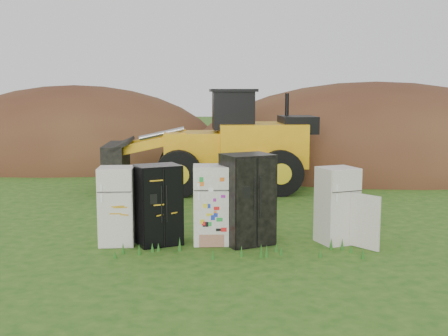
# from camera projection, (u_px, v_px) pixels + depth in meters

# --- Properties ---
(ground) EXTENTS (120.00, 120.00, 0.00)m
(ground) POSITION_uv_depth(u_px,v_px,m) (232.00, 243.00, 12.23)
(ground) COLOR #225316
(ground) RESTS_ON ground
(fridge_leftmost) EXTENTS (0.78, 0.75, 1.68)m
(fridge_leftmost) POSITION_uv_depth(u_px,v_px,m) (117.00, 206.00, 12.07)
(fridge_leftmost) COLOR silver
(fridge_leftmost) RESTS_ON ground
(fridge_black_side) EXTENTS (1.11, 1.02, 1.73)m
(fridge_black_side) POSITION_uv_depth(u_px,v_px,m) (158.00, 205.00, 12.08)
(fridge_black_side) COLOR black
(fridge_black_side) RESTS_ON ground
(fridge_sticker) EXTENTS (0.78, 0.73, 1.71)m
(fridge_sticker) POSITION_uv_depth(u_px,v_px,m) (211.00, 204.00, 12.14)
(fridge_sticker) COLOR silver
(fridge_sticker) RESTS_ON ground
(fridge_dark_mid) EXTENTS (1.25, 1.16, 1.96)m
(fridge_dark_mid) POSITION_uv_depth(u_px,v_px,m) (247.00, 199.00, 12.10)
(fridge_dark_mid) COLOR black
(fridge_dark_mid) RESTS_ON ground
(fridge_open_door) EXTENTS (0.95, 0.92, 1.66)m
(fridge_open_door) POSITION_uv_depth(u_px,v_px,m) (337.00, 205.00, 12.19)
(fridge_open_door) COLOR silver
(fridge_open_door) RESTS_ON ground
(wheel_loader) EXTENTS (7.06, 3.15, 3.35)m
(wheel_loader) POSITION_uv_depth(u_px,v_px,m) (207.00, 140.00, 18.50)
(wheel_loader) COLOR orange
(wheel_loader) RESTS_ON ground
(dirt_mound_right) EXTENTS (16.77, 12.30, 7.38)m
(dirt_mound_right) POSITION_uv_depth(u_px,v_px,m) (373.00, 166.00, 24.83)
(dirt_mound_right) COLOR #452116
(dirt_mound_right) RESTS_ON ground
(dirt_mound_left) EXTENTS (14.06, 10.55, 7.11)m
(dirt_mound_left) POSITION_uv_depth(u_px,v_px,m) (77.00, 161.00, 26.60)
(dirt_mound_left) COLOR #452116
(dirt_mound_left) RESTS_ON ground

